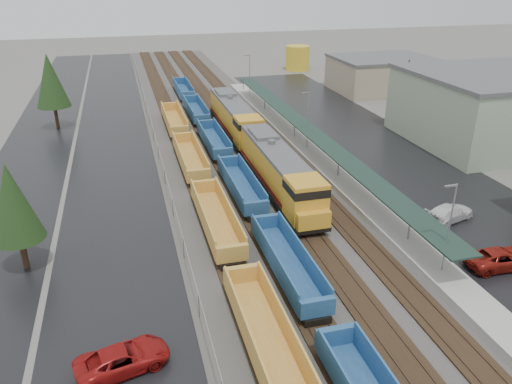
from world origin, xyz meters
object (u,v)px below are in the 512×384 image
parked_car_east_c (450,213)px  well_string_blue (241,186)px  parked_car_east_b (500,259)px  parked_car_west_c (123,359)px  storage_tank (298,58)px  well_string_yellow (237,268)px  locomotive_lead (280,172)px  locomotive_trail (235,118)px

parked_car_east_c → well_string_blue: bearing=41.0°
parked_car_east_b → parked_car_east_c: (0.99, 8.23, -0.00)m
well_string_blue → parked_car_east_b: well_string_blue is taller
parked_car_west_c → well_string_blue: bearing=-44.0°
storage_tank → parked_car_west_c: size_ratio=0.98×
well_string_blue → storage_tank: size_ratio=19.32×
well_string_yellow → parked_car_west_c: bearing=-140.0°
locomotive_lead → locomotive_trail: bearing=90.0°
locomotive_lead → parked_car_west_c: size_ratio=3.93×
locomotive_trail → parked_car_east_b: locomotive_trail is taller
locomotive_trail → parked_car_east_c: locomotive_trail is taller
locomotive_trail → parked_car_west_c: locomotive_trail is taller
storage_tank → parked_car_east_b: size_ratio=0.97×
parked_car_east_b → well_string_blue: bearing=44.3°
locomotive_lead → locomotive_trail: same height
storage_tank → locomotive_lead: bearing=-110.9°
well_string_yellow → parked_car_east_b: size_ratio=17.15×
parked_car_east_b → parked_car_west_c: bearing=99.6°
well_string_yellow → parked_car_east_b: (20.94, -3.61, -0.38)m
storage_tank → parked_car_west_c: 97.81m
locomotive_lead → parked_car_east_b: 22.34m
well_string_yellow → parked_car_east_c: bearing=11.9°
locomotive_trail → well_string_yellow: 36.43m
locomotive_lead → storage_tank: size_ratio=4.00×
locomotive_lead → parked_car_east_c: bearing=-35.4°
locomotive_lead → parked_car_west_c: 27.53m
locomotive_lead → parked_car_west_c: locomotive_lead is taller
locomotive_trail → well_string_blue: bearing=-101.2°
storage_tank → parked_car_east_c: size_ratio=1.02×
parked_car_west_c → parked_car_east_b: parked_car_east_b is taller
storage_tank → parked_car_east_c: (-11.46, -76.35, -1.98)m
storage_tank → parked_car_east_c: 77.23m
well_string_yellow → locomotive_trail: bearing=77.3°
locomotive_lead → storage_tank: 71.14m
parked_car_east_c → storage_tank: bearing=-26.7°
locomotive_trail → storage_tank: 52.07m
locomotive_lead → parked_car_east_b: (12.94, -18.12, -1.84)m
locomotive_trail → parked_car_east_c: 33.94m
well_string_blue → parked_car_west_c: 25.95m
well_string_blue → parked_car_east_c: bearing=-30.9°
locomotive_lead → locomotive_trail: size_ratio=1.00×
locomotive_trail → locomotive_lead: bearing=-90.0°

